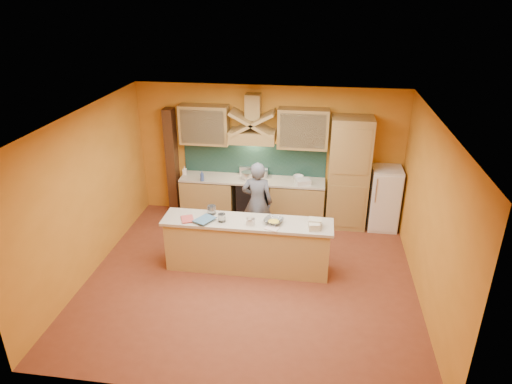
# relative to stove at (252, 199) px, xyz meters

# --- Properties ---
(floor) EXTENTS (5.50, 5.00, 0.01)m
(floor) POSITION_rel_stove_xyz_m (0.30, -2.20, -0.45)
(floor) COLOR brown
(floor) RESTS_ON ground
(ceiling) EXTENTS (5.50, 5.00, 0.01)m
(ceiling) POSITION_rel_stove_xyz_m (0.30, -2.20, 2.35)
(ceiling) COLOR white
(ceiling) RESTS_ON wall_back
(wall_back) EXTENTS (5.50, 0.02, 2.80)m
(wall_back) POSITION_rel_stove_xyz_m (0.30, 0.30, 0.95)
(wall_back) COLOR orange
(wall_back) RESTS_ON floor
(wall_front) EXTENTS (5.50, 0.02, 2.80)m
(wall_front) POSITION_rel_stove_xyz_m (0.30, -4.70, 0.95)
(wall_front) COLOR orange
(wall_front) RESTS_ON floor
(wall_left) EXTENTS (0.02, 5.00, 2.80)m
(wall_left) POSITION_rel_stove_xyz_m (-2.45, -2.20, 0.95)
(wall_left) COLOR orange
(wall_left) RESTS_ON floor
(wall_right) EXTENTS (0.02, 5.00, 2.80)m
(wall_right) POSITION_rel_stove_xyz_m (3.05, -2.20, 0.95)
(wall_right) COLOR orange
(wall_right) RESTS_ON floor
(base_cabinet_left) EXTENTS (1.10, 0.60, 0.86)m
(base_cabinet_left) POSITION_rel_stove_xyz_m (-0.95, 0.00, -0.02)
(base_cabinet_left) COLOR #AA894E
(base_cabinet_left) RESTS_ON floor
(base_cabinet_right) EXTENTS (1.10, 0.60, 0.86)m
(base_cabinet_right) POSITION_rel_stove_xyz_m (0.95, 0.00, -0.02)
(base_cabinet_right) COLOR #AA894E
(base_cabinet_right) RESTS_ON floor
(counter_top) EXTENTS (3.00, 0.62, 0.04)m
(counter_top) POSITION_rel_stove_xyz_m (-0.00, 0.00, 0.45)
(counter_top) COLOR beige
(counter_top) RESTS_ON base_cabinet_left
(stove) EXTENTS (0.60, 0.58, 0.90)m
(stove) POSITION_rel_stove_xyz_m (0.00, 0.00, 0.00)
(stove) COLOR black
(stove) RESTS_ON floor
(backsplash) EXTENTS (3.00, 0.03, 0.70)m
(backsplash) POSITION_rel_stove_xyz_m (-0.00, 0.28, 0.80)
(backsplash) COLOR #18362F
(backsplash) RESTS_ON wall_back
(range_hood) EXTENTS (0.92, 0.50, 0.24)m
(range_hood) POSITION_rel_stove_xyz_m (0.00, 0.05, 1.37)
(range_hood) COLOR #AA894E
(range_hood) RESTS_ON wall_back
(hood_chimney) EXTENTS (0.30, 0.30, 0.50)m
(hood_chimney) POSITION_rel_stove_xyz_m (0.00, 0.15, 1.95)
(hood_chimney) COLOR #AA894E
(hood_chimney) RESTS_ON wall_back
(upper_cabinet_left) EXTENTS (1.00, 0.35, 0.80)m
(upper_cabinet_left) POSITION_rel_stove_xyz_m (-1.00, 0.12, 1.55)
(upper_cabinet_left) COLOR #AA894E
(upper_cabinet_left) RESTS_ON wall_back
(upper_cabinet_right) EXTENTS (1.00, 0.35, 0.80)m
(upper_cabinet_right) POSITION_rel_stove_xyz_m (1.00, 0.12, 1.55)
(upper_cabinet_right) COLOR #AA894E
(upper_cabinet_right) RESTS_ON wall_back
(pantry_column) EXTENTS (0.80, 0.60, 2.30)m
(pantry_column) POSITION_rel_stove_xyz_m (1.95, 0.00, 0.70)
(pantry_column) COLOR #AA894E
(pantry_column) RESTS_ON floor
(fridge) EXTENTS (0.58, 0.60, 1.30)m
(fridge) POSITION_rel_stove_xyz_m (2.70, 0.00, 0.20)
(fridge) COLOR white
(fridge) RESTS_ON floor
(trim_column_left) EXTENTS (0.20, 0.30, 2.30)m
(trim_column_left) POSITION_rel_stove_xyz_m (-1.75, 0.15, 0.70)
(trim_column_left) COLOR #472816
(trim_column_left) RESTS_ON floor
(island_body) EXTENTS (2.80, 0.55, 0.88)m
(island_body) POSITION_rel_stove_xyz_m (0.20, -1.90, -0.01)
(island_body) COLOR tan
(island_body) RESTS_ON floor
(island_top) EXTENTS (2.90, 0.62, 0.05)m
(island_top) POSITION_rel_stove_xyz_m (0.20, -1.90, 0.47)
(island_top) COLOR beige
(island_top) RESTS_ON island_body
(person) EXTENTS (0.59, 0.39, 1.62)m
(person) POSITION_rel_stove_xyz_m (0.23, -0.89, 0.36)
(person) COLOR slate
(person) RESTS_ON floor
(pot_large) EXTENTS (0.27, 0.27, 0.14)m
(pot_large) POSITION_rel_stove_xyz_m (-0.10, -0.01, 0.52)
(pot_large) COLOR silver
(pot_large) RESTS_ON stove
(pot_small) EXTENTS (0.23, 0.23, 0.16)m
(pot_small) POSITION_rel_stove_xyz_m (0.21, 0.13, 0.53)
(pot_small) COLOR silver
(pot_small) RESTS_ON stove
(soap_bottle_a) EXTENTS (0.10, 0.10, 0.19)m
(soap_bottle_a) POSITION_rel_stove_xyz_m (-1.45, 0.02, 0.56)
(soap_bottle_a) COLOR silver
(soap_bottle_a) RESTS_ON counter_top
(soap_bottle_b) EXTENTS (0.11, 0.11, 0.22)m
(soap_bottle_b) POSITION_rel_stove_xyz_m (-1.00, -0.26, 0.58)
(soap_bottle_b) COLOR #354E93
(soap_bottle_b) RESTS_ON counter_top
(bowl_back) EXTENTS (0.25, 0.25, 0.07)m
(bowl_back) POSITION_rel_stove_xyz_m (0.95, 0.13, 0.50)
(bowl_back) COLOR silver
(bowl_back) RESTS_ON counter_top
(dish_rack) EXTENTS (0.35, 0.32, 0.10)m
(dish_rack) POSITION_rel_stove_xyz_m (1.05, -0.14, 0.52)
(dish_rack) COLOR silver
(dish_rack) RESTS_ON counter_top
(book_lower) EXTENTS (0.29, 0.33, 0.03)m
(book_lower) POSITION_rel_stove_xyz_m (-0.90, -2.05, 0.51)
(book_lower) COLOR #C24A45
(book_lower) RESTS_ON island_top
(book_upper) EXTENTS (0.39, 0.42, 0.03)m
(book_upper) POSITION_rel_stove_xyz_m (-0.62, -1.96, 0.53)
(book_upper) COLOR teal
(book_upper) RESTS_ON island_top
(jar_large) EXTENTS (0.16, 0.16, 0.15)m
(jar_large) POSITION_rel_stove_xyz_m (-0.45, -1.73, 0.57)
(jar_large) COLOR silver
(jar_large) RESTS_ON island_top
(jar_small) EXTENTS (0.15, 0.15, 0.14)m
(jar_small) POSITION_rel_stove_xyz_m (-0.22, -1.98, 0.56)
(jar_small) COLOR silver
(jar_small) RESTS_ON island_top
(kitchen_scale) EXTENTS (0.13, 0.13, 0.10)m
(kitchen_scale) POSITION_rel_stove_xyz_m (0.28, -2.02, 0.54)
(kitchen_scale) COLOR white
(kitchen_scale) RESTS_ON island_top
(mixing_bowl) EXTENTS (0.40, 0.40, 0.08)m
(mixing_bowl) POSITION_rel_stove_xyz_m (0.65, -1.92, 0.53)
(mixing_bowl) COLOR silver
(mixing_bowl) RESTS_ON island_top
(cloth) EXTENTS (0.25, 0.22, 0.01)m
(cloth) POSITION_rel_stove_xyz_m (0.65, -2.12, 0.50)
(cloth) COLOR beige
(cloth) RESTS_ON island_top
(grocery_bag_a) EXTENTS (0.21, 0.17, 0.14)m
(grocery_bag_a) POSITION_rel_stove_xyz_m (1.34, -1.93, 0.56)
(grocery_bag_a) COLOR beige
(grocery_bag_a) RESTS_ON island_top
(grocery_bag_b) EXTENTS (0.20, 0.16, 0.11)m
(grocery_bag_b) POSITION_rel_stove_xyz_m (1.33, -2.05, 0.55)
(grocery_bag_b) COLOR beige
(grocery_bag_b) RESTS_ON island_top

